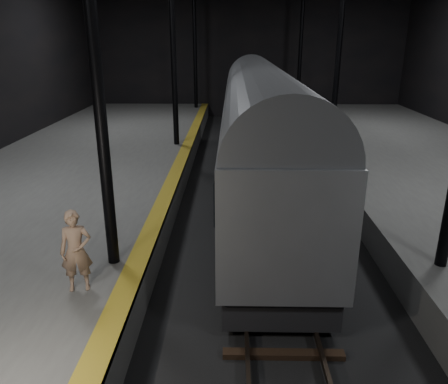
{
  "coord_description": "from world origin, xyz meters",
  "views": [
    {
      "loc": [
        -1.03,
        -13.06,
        5.96
      ],
      "look_at": [
        -1.26,
        -1.9,
        2.0
      ],
      "focal_mm": 35.0,
      "sensor_mm": 36.0,
      "label": 1
    }
  ],
  "objects": [
    {
      "name": "train",
      "position": [
        -0.0,
        3.56,
        2.77
      ],
      "size": [
        2.78,
        18.56,
        4.96
      ],
      "color": "#9DA0A4",
      "rests_on": "ground"
    },
    {
      "name": "track",
      "position": [
        0.0,
        0.0,
        0.07
      ],
      "size": [
        2.4,
        43.0,
        0.24
      ],
      "color": "#3F3328",
      "rests_on": "ground"
    },
    {
      "name": "ground",
      "position": [
        0.0,
        0.0,
        0.0
      ],
      "size": [
        44.0,
        44.0,
        0.0
      ],
      "primitive_type": "plane",
      "color": "black",
      "rests_on": "ground"
    },
    {
      "name": "tactile_strip",
      "position": [
        -3.25,
        0.0,
        1.0
      ],
      "size": [
        0.5,
        43.8,
        0.01
      ],
      "primitive_type": "cube",
      "color": "olive",
      "rests_on": "platform_left"
    },
    {
      "name": "platform_left",
      "position": [
        -7.5,
        0.0,
        0.5
      ],
      "size": [
        9.0,
        43.8,
        1.0
      ],
      "primitive_type": "cube",
      "color": "#4C4C49",
      "rests_on": "ground"
    },
    {
      "name": "woman",
      "position": [
        -4.2,
        -5.19,
        1.87
      ],
      "size": [
        0.72,
        0.56,
        1.75
      ],
      "primitive_type": "imported",
      "rotation": [
        0.0,
        0.0,
        0.24
      ],
      "color": "#917159",
      "rests_on": "platform_left"
    }
  ]
}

